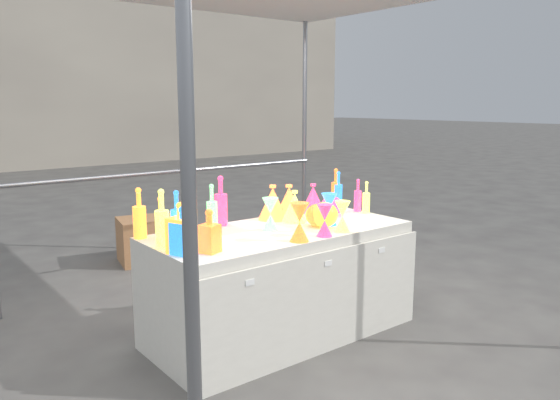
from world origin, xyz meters
TOP-DOWN VIEW (x-y plane):
  - ground at (0.00, 0.00)m, footprint 80.00×80.00m
  - display_table at (0.00, -0.01)m, footprint 1.84×0.83m
  - background_building at (4.00, 14.00)m, footprint 14.00×6.00m
  - cardboard_box_closed at (0.06, 2.21)m, footprint 0.70×0.57m
  - cardboard_box_flat at (0.60, 2.31)m, footprint 0.85×0.64m
  - bottle_0 at (-0.85, 0.35)m, footprint 0.09×0.09m
  - bottle_1 at (-0.85, 0.35)m, footprint 0.09×0.09m
  - bottle_2 at (-0.58, 0.21)m, footprint 0.07×0.07m
  - bottle_3 at (-0.25, 0.35)m, footprint 0.12×0.12m
  - bottle_4 at (-0.84, 0.05)m, footprint 0.10×0.10m
  - bottle_5 at (-0.41, 0.20)m, footprint 0.09×0.09m
  - bottle_6 at (-0.75, 0.26)m, footprint 0.08×0.08m
  - bottle_7 at (-0.72, 0.10)m, footprint 0.09×0.09m
  - decanter_0 at (-0.81, -0.13)m, footprint 0.16×0.16m
  - decanter_1 at (-0.68, -0.21)m, footprint 0.13×0.13m
  - decanter_2 at (-0.81, -0.15)m, footprint 0.15×0.15m
  - hourglass_0 at (-0.11, -0.34)m, footprint 0.13×0.13m
  - hourglass_1 at (0.10, -0.34)m, footprint 0.14×0.14m
  - hourglass_2 at (0.28, -0.31)m, footprint 0.14×0.14m
  - hourglass_3 at (-0.07, 0.02)m, footprint 0.12×0.12m
  - hourglass_5 at (0.34, -0.12)m, footprint 0.12×0.12m
  - globe_0 at (0.28, -0.14)m, footprint 0.20×0.20m
  - globe_2 at (0.26, -0.09)m, footprint 0.20×0.20m
  - globe_3 at (0.58, 0.10)m, footprint 0.21×0.21m
  - lampshade_0 at (0.25, 0.21)m, footprint 0.26×0.26m
  - lampshade_1 at (0.15, 0.28)m, footprint 0.22×0.22m
  - lampshade_2 at (0.55, 0.28)m, footprint 0.21×0.21m
  - lampshade_3 at (0.23, 0.13)m, footprint 0.22×0.22m
  - bottle_8 at (0.86, 0.32)m, footprint 0.07×0.07m
  - bottle_9 at (0.86, 0.35)m, footprint 0.07×0.07m
  - bottle_10 at (0.86, 0.10)m, footprint 0.07×0.07m
  - bottle_11 at (0.86, 0.01)m, footprint 0.07×0.07m

SIDE VIEW (x-z plane):
  - ground at x=0.00m, z-range 0.00..0.00m
  - cardboard_box_flat at x=0.60m, z-range 0.00..0.07m
  - cardboard_box_closed at x=0.06m, z-range 0.00..0.45m
  - display_table at x=0.00m, z-range 0.00..0.75m
  - globe_3 at x=0.58m, z-range 0.75..0.88m
  - globe_2 at x=0.26m, z-range 0.75..0.89m
  - globe_0 at x=0.28m, z-range 0.75..0.90m
  - hourglass_2 at x=0.28m, z-range 0.75..0.96m
  - hourglass_1 at x=0.10m, z-range 0.75..0.96m
  - hourglass_3 at x=-0.07m, z-range 0.75..0.97m
  - hourglass_5 at x=0.34m, z-range 0.75..0.98m
  - lampshade_3 at x=0.23m, z-range 0.75..0.98m
  - lampshade_2 at x=0.55m, z-range 0.75..0.98m
  - hourglass_0 at x=-0.11m, z-range 0.75..0.99m
  - bottle_11 at x=0.86m, z-range 0.75..1.00m
  - decanter_1 at x=-0.68m, z-range 0.75..1.00m
  - lampshade_1 at x=0.15m, z-range 0.75..1.01m
  - lampshade_0 at x=0.25m, z-range 0.75..1.01m
  - bottle_10 at x=0.86m, z-range 0.75..1.01m
  - bottle_6 at x=-0.75m, z-range 0.75..1.02m
  - decanter_2 at x=-0.81m, z-range 0.75..1.03m
  - bottle_8 at x=0.86m, z-range 0.75..1.05m
  - decanter_0 at x=-0.81m, z-range 0.75..1.05m
  - bottle_9 at x=0.86m, z-range 0.75..1.07m
  - bottle_1 at x=-0.85m, z-range 0.75..1.07m
  - bottle_2 at x=-0.58m, z-range 0.75..1.07m
  - bottle_5 at x=-0.41m, z-range 0.75..1.07m
  - bottle_0 at x=-0.85m, z-range 0.75..1.07m
  - bottle_7 at x=-0.72m, z-range 0.75..1.08m
  - bottle_3 at x=-0.25m, z-range 0.75..1.10m
  - bottle_4 at x=-0.84m, z-range 0.75..1.10m
  - background_building at x=4.00m, z-range 0.00..6.00m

